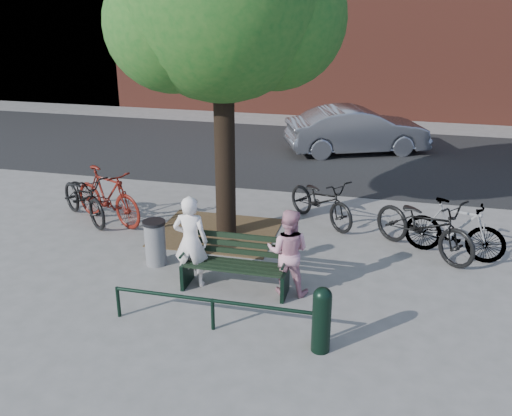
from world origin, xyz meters
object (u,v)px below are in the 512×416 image
(park_bench, at_px, (236,262))
(bollard, at_px, (322,317))
(person_right, at_px, (288,252))
(bicycle_c, at_px, (321,200))
(parked_car, at_px, (357,130))
(person_left, at_px, (191,241))
(litter_bin, at_px, (155,242))

(park_bench, bearing_deg, bollard, -41.61)
(bollard, bearing_deg, person_right, 116.62)
(bicycle_c, xyz_separation_m, parked_car, (0.31, 5.80, 0.19))
(bollard, bearing_deg, person_left, 149.87)
(park_bench, xyz_separation_m, parked_car, (1.30, 8.96, 0.22))
(parked_car, bearing_deg, bollard, 159.45)
(person_right, xyz_separation_m, bicycle_c, (0.13, 3.09, -0.22))
(person_right, bearing_deg, bollard, 117.30)
(bollard, height_order, bicycle_c, bicycle_c)
(park_bench, bearing_deg, person_right, 4.77)
(bollard, xyz_separation_m, parked_car, (-0.30, 10.38, 0.17))
(person_left, xyz_separation_m, person_right, (1.61, 0.12, -0.07))
(park_bench, xyz_separation_m, bicycle_c, (0.99, 3.16, 0.03))
(person_left, xyz_separation_m, parked_car, (2.06, 9.01, -0.10))
(person_left, xyz_separation_m, bollard, (2.36, -1.37, -0.27))
(park_bench, relative_size, parked_car, 0.41)
(person_left, distance_m, parked_car, 9.25)
(person_left, bearing_deg, bollard, 145.28)
(bicycle_c, height_order, parked_car, parked_car)
(litter_bin, xyz_separation_m, parked_car, (2.96, 8.44, 0.27))
(park_bench, height_order, bollard, bollard)
(park_bench, relative_size, person_left, 1.10)
(litter_bin, distance_m, parked_car, 8.95)
(park_bench, bearing_deg, parked_car, 81.75)
(park_bench, height_order, litter_bin, park_bench)
(bollard, height_order, litter_bin, bollard)
(park_bench, distance_m, bicycle_c, 3.31)
(bicycle_c, distance_m, parked_car, 5.81)
(person_left, bearing_deg, bicycle_c, -123.06)
(bicycle_c, bearing_deg, bollard, -130.69)
(litter_bin, bearing_deg, person_right, -10.17)
(litter_bin, bearing_deg, bollard, -30.82)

